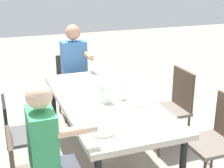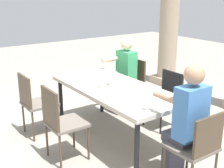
{
  "view_description": "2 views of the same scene",
  "coord_description": "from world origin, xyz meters",
  "px_view_note": "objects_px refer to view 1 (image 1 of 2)",
  "views": [
    {
      "loc": [
        -3.0,
        1.04,
        2.02
      ],
      "look_at": [
        0.03,
        -0.09,
        0.91
      ],
      "focal_mm": 52.36,
      "sensor_mm": 36.0,
      "label": 1
    },
    {
      "loc": [
        3.21,
        -2.32,
        2.05
      ],
      "look_at": [
        -0.05,
        -0.02,
        0.8
      ],
      "focal_mm": 49.2,
      "sensor_mm": 36.0,
      "label": 2
    }
  ],
  "objects_px": {
    "plate_1": "(137,103)",
    "wine_glass_3": "(97,66)",
    "plate_3": "(108,76)",
    "chair_mid_south": "(173,104)",
    "plate_2": "(73,94)",
    "plate_0": "(103,132)",
    "dining_table": "(105,104)",
    "chair_west_south": "(218,136)",
    "wine_glass_1": "(122,88)",
    "diner_man_white": "(52,154)",
    "chair_head_east": "(73,81)",
    "chair_mid_north": "(20,131)",
    "diner_woman_green": "(76,70)",
    "water_pitcher": "(106,95)"
  },
  "relations": [
    {
      "from": "wine_glass_1",
      "to": "plate_2",
      "type": "height_order",
      "value": "wine_glass_1"
    },
    {
      "from": "chair_mid_north",
      "to": "diner_woman_green",
      "type": "height_order",
      "value": "diner_woman_green"
    },
    {
      "from": "chair_west_south",
      "to": "plate_3",
      "type": "bearing_deg",
      "value": 21.92
    },
    {
      "from": "diner_woman_green",
      "to": "plate_3",
      "type": "xyz_separation_m",
      "value": [
        -0.54,
        -0.29,
        0.05
      ]
    },
    {
      "from": "diner_man_white",
      "to": "wine_glass_3",
      "type": "xyz_separation_m",
      "value": [
        1.63,
        -0.89,
        0.19
      ]
    },
    {
      "from": "plate_1",
      "to": "wine_glass_3",
      "type": "xyz_separation_m",
      "value": [
        1.11,
        0.07,
        0.1
      ]
    },
    {
      "from": "plate_1",
      "to": "water_pitcher",
      "type": "xyz_separation_m",
      "value": [
        0.14,
        0.29,
        0.07
      ]
    },
    {
      "from": "chair_head_east",
      "to": "diner_woman_green",
      "type": "bearing_deg",
      "value": -179.07
    },
    {
      "from": "plate_0",
      "to": "wine_glass_3",
      "type": "relative_size",
      "value": 1.42
    },
    {
      "from": "diner_woman_green",
      "to": "plate_2",
      "type": "xyz_separation_m",
      "value": [
        -1.01,
        0.29,
        0.05
      ]
    },
    {
      "from": "diner_man_white",
      "to": "wine_glass_3",
      "type": "bearing_deg",
      "value": -28.72
    },
    {
      "from": "chair_head_east",
      "to": "plate_3",
      "type": "relative_size",
      "value": 3.38
    },
    {
      "from": "plate_1",
      "to": "wine_glass_1",
      "type": "relative_size",
      "value": 1.36
    },
    {
      "from": "chair_mid_north",
      "to": "plate_1",
      "type": "height_order",
      "value": "chair_mid_north"
    },
    {
      "from": "plate_0",
      "to": "diner_man_white",
      "type": "bearing_deg",
      "value": 95.09
    },
    {
      "from": "plate_1",
      "to": "plate_0",
      "type": "bearing_deg",
      "value": 132.28
    },
    {
      "from": "wine_glass_1",
      "to": "plate_3",
      "type": "bearing_deg",
      "value": -9.58
    },
    {
      "from": "plate_1",
      "to": "plate_3",
      "type": "height_order",
      "value": "same"
    },
    {
      "from": "diner_man_white",
      "to": "dining_table",
      "type": "bearing_deg",
      "value": -42.91
    },
    {
      "from": "dining_table",
      "to": "chair_west_south",
      "type": "bearing_deg",
      "value": -130.32
    },
    {
      "from": "chair_mid_north",
      "to": "diner_man_white",
      "type": "distance_m",
      "value": 0.88
    },
    {
      "from": "chair_mid_south",
      "to": "wine_glass_1",
      "type": "height_order",
      "value": "chair_mid_south"
    },
    {
      "from": "diner_woman_green",
      "to": "diner_man_white",
      "type": "bearing_deg",
      "value": 160.73
    },
    {
      "from": "dining_table",
      "to": "chair_mid_south",
      "type": "relative_size",
      "value": 2.14
    },
    {
      "from": "dining_table",
      "to": "diner_man_white",
      "type": "bearing_deg",
      "value": 137.09
    },
    {
      "from": "chair_head_east",
      "to": "wine_glass_3",
      "type": "bearing_deg",
      "value": -160.57
    },
    {
      "from": "dining_table",
      "to": "chair_mid_south",
      "type": "xyz_separation_m",
      "value": [
        0.09,
        -0.89,
        -0.16
      ]
    },
    {
      "from": "dining_table",
      "to": "wine_glass_3",
      "type": "bearing_deg",
      "value": -12.47
    },
    {
      "from": "chair_mid_south",
      "to": "chair_head_east",
      "type": "height_order",
      "value": "chair_mid_south"
    },
    {
      "from": "chair_mid_north",
      "to": "chair_mid_south",
      "type": "relative_size",
      "value": 0.89
    },
    {
      "from": "chair_mid_south",
      "to": "plate_2",
      "type": "height_order",
      "value": "chair_mid_south"
    },
    {
      "from": "chair_mid_south",
      "to": "plate_1",
      "type": "relative_size",
      "value": 4.09
    },
    {
      "from": "chair_west_south",
      "to": "plate_3",
      "type": "height_order",
      "value": "chair_west_south"
    },
    {
      "from": "wine_glass_3",
      "to": "dining_table",
      "type": "bearing_deg",
      "value": 167.53
    },
    {
      "from": "water_pitcher",
      "to": "plate_1",
      "type": "bearing_deg",
      "value": -116.6
    },
    {
      "from": "chair_head_east",
      "to": "plate_0",
      "type": "xyz_separation_m",
      "value": [
        -2.14,
        0.27,
        0.25
      ]
    },
    {
      "from": "plate_3",
      "to": "chair_mid_north",
      "type": "bearing_deg",
      "value": 117.91
    },
    {
      "from": "dining_table",
      "to": "diner_man_white",
      "type": "relative_size",
      "value": 1.6
    },
    {
      "from": "dining_table",
      "to": "wine_glass_3",
      "type": "height_order",
      "value": "wine_glass_3"
    },
    {
      "from": "dining_table",
      "to": "wine_glass_3",
      "type": "xyz_separation_m",
      "value": [
        0.88,
        -0.19,
        0.17
      ]
    },
    {
      "from": "chair_mid_north",
      "to": "plate_0",
      "type": "xyz_separation_m",
      "value": [
        -0.81,
        -0.61,
        0.27
      ]
    },
    {
      "from": "chair_west_south",
      "to": "wine_glass_1",
      "type": "distance_m",
      "value": 1.05
    },
    {
      "from": "dining_table",
      "to": "diner_man_white",
      "type": "xyz_separation_m",
      "value": [
        -0.75,
        0.7,
        -0.02
      ]
    },
    {
      "from": "plate_1",
      "to": "wine_glass_3",
      "type": "height_order",
      "value": "wine_glass_3"
    },
    {
      "from": "chair_mid_south",
      "to": "plate_1",
      "type": "distance_m",
      "value": 0.74
    },
    {
      "from": "plate_2",
      "to": "plate_3",
      "type": "height_order",
      "value": "same"
    },
    {
      "from": "chair_mid_north",
      "to": "plate_0",
      "type": "relative_size",
      "value": 4.06
    },
    {
      "from": "dining_table",
      "to": "water_pitcher",
      "type": "height_order",
      "value": "water_pitcher"
    },
    {
      "from": "plate_3",
      "to": "water_pitcher",
      "type": "distance_m",
      "value": 0.86
    },
    {
      "from": "diner_man_white",
      "to": "plate_3",
      "type": "bearing_deg",
      "value": -34.13
    }
  ]
}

